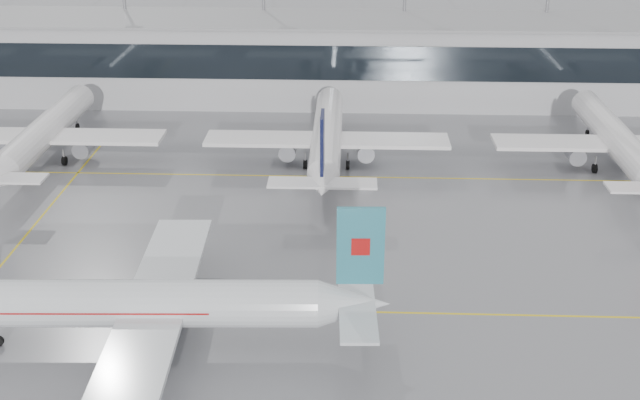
{
  "coord_description": "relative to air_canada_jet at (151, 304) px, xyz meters",
  "views": [
    {
      "loc": [
        2.72,
        -58.41,
        36.66
      ],
      "look_at": [
        0.0,
        12.0,
        5.0
      ],
      "focal_mm": 45.0,
      "sensor_mm": 36.0,
      "label": 1
    }
  ],
  "objects": [
    {
      "name": "taxi_line_north",
      "position": [
        12.41,
        35.7,
        -3.87
      ],
      "size": [
        120.0,
        0.25,
        0.01
      ],
      "primitive_type": "cube",
      "color": "yellow",
      "rests_on": "ground"
    },
    {
      "name": "air_canada_jet",
      "position": [
        0.0,
        0.0,
        0.0
      ],
      "size": [
        38.08,
        30.89,
        12.15
      ],
      "rotation": [
        0.0,
        0.0,
        3.18
      ],
      "color": "silver",
      "rests_on": "ground"
    },
    {
      "name": "taxi_line_main",
      "position": [
        12.41,
        5.7,
        -3.87
      ],
      "size": [
        120.0,
        0.25,
        0.01
      ],
      "primitive_type": "cube",
      "color": "yellow",
      "rests_on": "ground"
    },
    {
      "name": "terminal_glass",
      "position": [
        12.41,
        60.15,
        3.63
      ],
      "size": [
        180.0,
        0.2,
        5.0
      ],
      "primitive_type": "cube",
      "color": "black",
      "rests_on": "ground"
    },
    {
      "name": "light_masts",
      "position": [
        12.41,
        73.7,
        9.47
      ],
      "size": [
        156.4,
        1.0,
        22.6
      ],
      "color": "gray",
      "rests_on": "ground"
    },
    {
      "name": "ground",
      "position": [
        12.41,
        5.7,
        -3.87
      ],
      "size": [
        320.0,
        320.0,
        0.0
      ],
      "primitive_type": "plane",
      "color": "gray",
      "rests_on": "ground"
    },
    {
      "name": "parked_jet_b",
      "position": [
        -22.59,
        39.39,
        -0.16
      ],
      "size": [
        29.64,
        36.96,
        11.72
      ],
      "rotation": [
        0.0,
        0.0,
        1.57
      ],
      "color": "white",
      "rests_on": "ground"
    },
    {
      "name": "terminal_roof",
      "position": [
        12.41,
        67.7,
        8.33
      ],
      "size": [
        182.0,
        16.0,
        0.4
      ],
      "primitive_type": "cube",
      "color": "gray",
      "rests_on": "ground"
    },
    {
      "name": "taxi_line_cross",
      "position": [
        -17.59,
        20.7,
        -3.87
      ],
      "size": [
        0.25,
        60.0,
        0.01
      ],
      "primitive_type": "cube",
      "color": "yellow",
      "rests_on": "ground"
    },
    {
      "name": "parked_jet_d",
      "position": [
        47.41,
        39.39,
        -0.16
      ],
      "size": [
        29.64,
        36.96,
        11.72
      ],
      "rotation": [
        0.0,
        0.0,
        1.57
      ],
      "color": "white",
      "rests_on": "ground"
    },
    {
      "name": "terminal",
      "position": [
        12.41,
        67.7,
        2.13
      ],
      "size": [
        180.0,
        15.0,
        12.0
      ],
      "primitive_type": "cube",
      "color": "#AAAAAE",
      "rests_on": "ground"
    },
    {
      "name": "parked_jet_c",
      "position": [
        12.41,
        39.39,
        -0.16
      ],
      "size": [
        29.64,
        36.96,
        11.72
      ],
      "rotation": [
        0.0,
        0.0,
        1.57
      ],
      "color": "white",
      "rests_on": "ground"
    }
  ]
}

